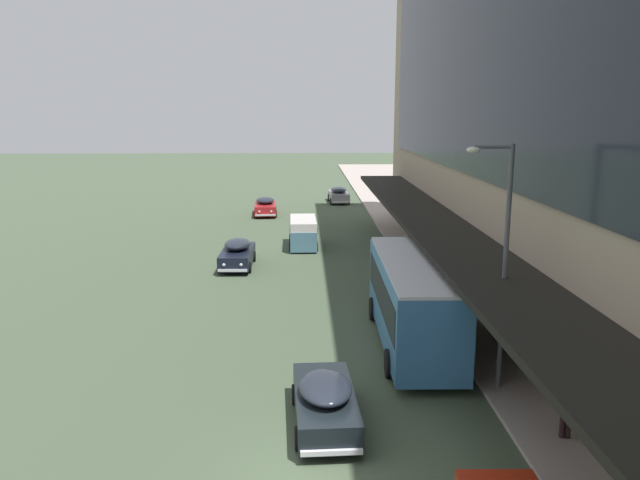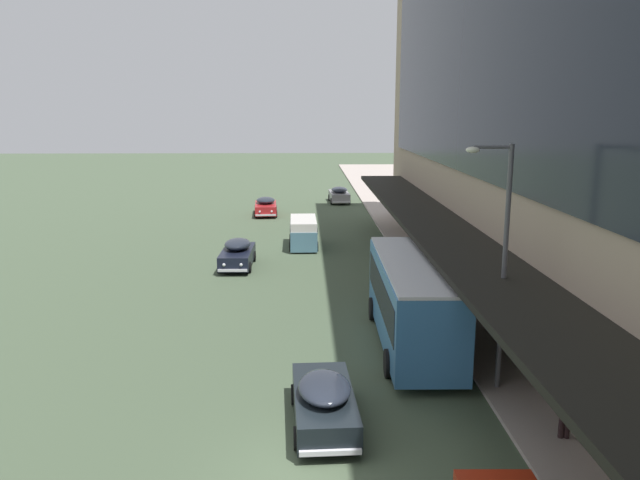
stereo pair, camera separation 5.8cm
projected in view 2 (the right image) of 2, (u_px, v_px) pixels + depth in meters
ground at (300, 475)px, 15.98m from camera, size 240.00×240.00×0.00m
transit_bus_kerbside_front at (412, 298)px, 24.30m from camera, size 2.87×9.46×3.45m
sedan_trailing_near at (266, 206)px, 55.12m from camera, size 2.17×4.70×1.57m
sedan_lead_mid at (237, 253)px, 36.95m from camera, size 1.95×4.67×1.65m
sedan_second_mid at (324, 401)px, 18.37m from camera, size 2.03×4.63×1.53m
sedan_oncoming_rear at (339, 195)px, 62.52m from camera, size 2.07×4.74×1.60m
vw_van at (303, 231)px, 42.26m from camera, size 1.96×4.58×1.96m
pedestrian_at_kerb at (566, 404)px, 17.29m from camera, size 0.62×0.33×1.86m
street_lamp at (500, 252)px, 19.78m from camera, size 1.50×0.28×8.00m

